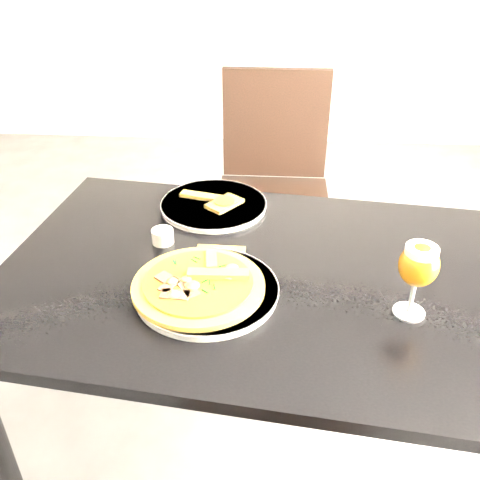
# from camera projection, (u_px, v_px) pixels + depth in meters

# --- Properties ---
(dining_table) EXTENTS (1.29, 0.94, 0.75)m
(dining_table) POSITION_uv_depth(u_px,v_px,m) (255.00, 300.00, 1.30)
(dining_table) COLOR black
(dining_table) RESTS_ON ground
(chair_far) EXTENTS (0.44, 0.44, 0.95)m
(chair_far) POSITION_uv_depth(u_px,v_px,m) (273.00, 186.00, 2.13)
(chair_far) COLOR black
(chair_far) RESTS_ON ground
(plate_main) EXTENTS (0.35, 0.35, 0.02)m
(plate_main) POSITION_uv_depth(u_px,v_px,m) (207.00, 290.00, 1.17)
(plate_main) COLOR silver
(plate_main) RESTS_ON dining_table
(pizza) EXTENTS (0.29, 0.29, 0.03)m
(pizza) POSITION_uv_depth(u_px,v_px,m) (199.00, 284.00, 1.16)
(pizza) COLOR olive
(pizza) RESTS_ON plate_main
(plate_second) EXTENTS (0.31, 0.31, 0.02)m
(plate_second) POSITION_uv_depth(u_px,v_px,m) (214.00, 205.00, 1.50)
(plate_second) COLOR silver
(plate_second) RESTS_ON dining_table
(crust_scraps) EXTENTS (0.19, 0.13, 0.01)m
(crust_scraps) POSITION_uv_depth(u_px,v_px,m) (216.00, 201.00, 1.50)
(crust_scraps) COLOR olive
(crust_scraps) RESTS_ON plate_second
(loose_crust) EXTENTS (0.12, 0.03, 0.01)m
(loose_crust) POSITION_uv_depth(u_px,v_px,m) (221.00, 250.00, 1.32)
(loose_crust) COLOR olive
(loose_crust) RESTS_ON dining_table
(sauce_cup) EXTENTS (0.06, 0.06, 0.04)m
(sauce_cup) POSITION_uv_depth(u_px,v_px,m) (163.00, 236.00, 1.34)
(sauce_cup) COLOR beige
(sauce_cup) RESTS_ON dining_table
(beer_glass) EXTENTS (0.08, 0.08, 0.17)m
(beer_glass) POSITION_uv_depth(u_px,v_px,m) (419.00, 266.00, 1.06)
(beer_glass) COLOR silver
(beer_glass) RESTS_ON dining_table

